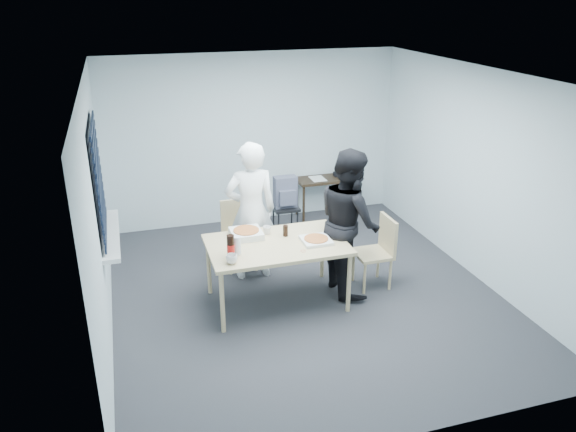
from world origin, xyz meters
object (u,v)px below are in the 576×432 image
object	(u,v)px
person_white	(251,211)
person_black	(349,222)
dining_table	(277,248)
soda_bottle	(231,247)
side_table	(326,183)
stool	(285,213)
backpack	(286,192)
chair_right	(379,247)
mug_b	(267,230)
mug_a	(232,259)
chair_far	(238,229)

from	to	relation	value
person_white	person_black	distance (m)	1.23
dining_table	soda_bottle	size ratio (longest dim) A/B	5.84
side_table	soda_bottle	world-z (taller)	soda_bottle
stool	backpack	bearing A→B (deg)	-90.00
chair_right	backpack	bearing A→B (deg)	113.10
dining_table	soda_bottle	bearing A→B (deg)	-158.48
person_black	backpack	distance (m)	1.65
soda_bottle	person_black	bearing A→B (deg)	11.51
backpack	mug_b	size ratio (longest dim) A/B	4.54
soda_bottle	mug_a	bearing A→B (deg)	-98.20
chair_far	dining_table	bearing A→B (deg)	-78.89
person_white	backpack	distance (m)	1.22
chair_right	side_table	world-z (taller)	chair_right
chair_far	chair_right	world-z (taller)	same
chair_right	stool	world-z (taller)	chair_right
person_white	side_table	xyz separation A→B (m)	(1.62, 1.66, -0.33)
chair_far	backpack	distance (m)	1.05
chair_right	mug_b	xyz separation A→B (m)	(-1.35, 0.24, 0.30)
backpack	chair_right	bearing A→B (deg)	-65.44
person_white	soda_bottle	size ratio (longest dim) A/B	6.60
mug_a	mug_b	xyz separation A→B (m)	(0.55, 0.63, -0.00)
stool	backpack	size ratio (longest dim) A/B	1.11
person_black	mug_a	size ratio (longest dim) A/B	14.39
dining_table	chair_far	xyz separation A→B (m)	(-0.21, 1.09, -0.19)
mug_a	mug_b	world-z (taller)	mug_a
dining_table	side_table	size ratio (longest dim) A/B	1.64
backpack	soda_bottle	xyz separation A→B (m)	(-1.18, -1.92, 0.17)
dining_table	person_black	world-z (taller)	person_black
chair_right	chair_far	bearing A→B (deg)	145.69
chair_far	person_black	distance (m)	1.56
backpack	stool	bearing A→B (deg)	91.46
dining_table	mug_a	size ratio (longest dim) A/B	12.73
chair_far	soda_bottle	distance (m)	1.41
soda_bottle	chair_right	bearing A→B (deg)	8.09
stool	mug_a	xyz separation A→B (m)	(-1.20, -2.05, 0.42)
person_white	backpack	world-z (taller)	person_white
mug_b	soda_bottle	size ratio (longest dim) A/B	0.37
dining_table	person_black	xyz separation A→B (m)	(0.92, 0.08, 0.18)
chair_far	side_table	bearing A→B (deg)	37.07
stool	soda_bottle	xyz separation A→B (m)	(-1.18, -1.93, 0.50)
chair_right	person_black	xyz separation A→B (m)	(-0.40, 0.03, 0.37)
side_table	backpack	bearing A→B (deg)	-142.14
mug_a	soda_bottle	bearing A→B (deg)	81.80
side_table	backpack	distance (m)	1.14
person_white	backpack	bearing A→B (deg)	-127.32
chair_far	side_table	world-z (taller)	chair_far
person_white	mug_b	distance (m)	0.46
backpack	side_table	bearing A→B (deg)	39.32
mug_a	chair_right	bearing A→B (deg)	11.48
soda_bottle	side_table	bearing A→B (deg)	51.57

